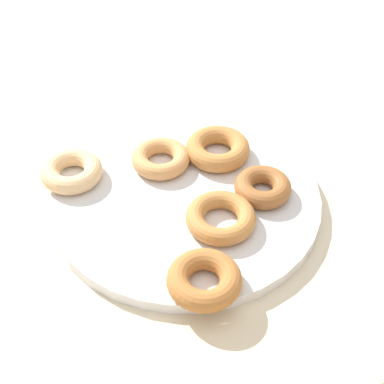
{
  "coord_description": "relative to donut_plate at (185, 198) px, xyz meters",
  "views": [
    {
      "loc": [
        0.16,
        0.55,
        0.57
      ],
      "look_at": [
        0.0,
        0.03,
        0.05
      ],
      "focal_mm": 54.47,
      "sensor_mm": 36.0,
      "label": 1
    }
  ],
  "objects": [
    {
      "name": "donut_1",
      "position": [
        0.02,
        -0.07,
        0.02
      ],
      "size": [
        0.11,
        0.11,
        0.02
      ],
      "primitive_type": "torus",
      "rotation": [
        0.0,
        0.0,
        4.35
      ],
      "color": "tan",
      "rests_on": "donut_plate"
    },
    {
      "name": "donut_3",
      "position": [
        0.14,
        -0.08,
        0.02
      ],
      "size": [
        0.11,
        0.11,
        0.03
      ],
      "primitive_type": "torus",
      "rotation": [
        0.0,
        0.0,
        5.04
      ],
      "color": "#EABC84",
      "rests_on": "donut_plate"
    },
    {
      "name": "donut_plate",
      "position": [
        0.0,
        0.0,
        0.0
      ],
      "size": [
        0.37,
        0.37,
        0.02
      ],
      "primitive_type": "cylinder",
      "color": "silver",
      "rests_on": "ground_plane"
    },
    {
      "name": "donut_0",
      "position": [
        -0.07,
        -0.06,
        0.02
      ],
      "size": [
        0.13,
        0.13,
        0.03
      ],
      "primitive_type": "torus",
      "rotation": [
        0.0,
        0.0,
        1.07
      ],
      "color": "#BC7A3D",
      "rests_on": "donut_plate"
    },
    {
      "name": "donut_4",
      "position": [
        0.03,
        0.16,
        0.02
      ],
      "size": [
        0.12,
        0.12,
        0.03
      ],
      "primitive_type": "torus",
      "rotation": [
        0.0,
        0.0,
        5.19
      ],
      "color": "#AD6B33",
      "rests_on": "donut_plate"
    },
    {
      "name": "donut_5",
      "position": [
        -0.1,
        0.03,
        0.02
      ],
      "size": [
        0.08,
        0.08,
        0.02
      ],
      "primitive_type": "torus",
      "rotation": [
        0.0,
        0.0,
        4.73
      ],
      "color": "#995B2D",
      "rests_on": "donut_plate"
    },
    {
      "name": "ground_plane",
      "position": [
        0.0,
        0.0,
        -0.01
      ],
      "size": [
        2.4,
        2.4,
        0.0
      ],
      "primitive_type": "plane",
      "color": "beige"
    },
    {
      "name": "donut_2",
      "position": [
        -0.03,
        0.07,
        0.02
      ],
      "size": [
        0.13,
        0.13,
        0.02
      ],
      "primitive_type": "torus",
      "rotation": [
        0.0,
        0.0,
        5.54
      ],
      "color": "#BC7A3D",
      "rests_on": "donut_plate"
    }
  ]
}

